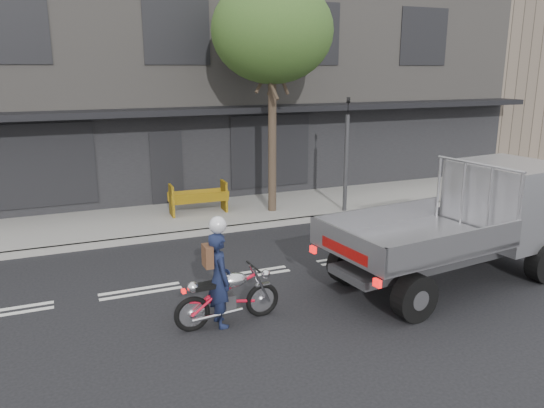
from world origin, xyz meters
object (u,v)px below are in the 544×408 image
Objects in this scene: street_tree at (272,32)px; flatbed_ute at (492,209)px; rider at (219,279)px; construction_barrier at (201,199)px; motorcycle at (228,295)px; traffic_light_pole at (346,161)px.

street_tree is 7.59m from flatbed_ute.
construction_barrier is at bearing -15.69° from rider.
rider is at bearing -120.01° from street_tree.
flatbed_ute is at bearing -1.92° from motorcycle.
construction_barrier is (-2.12, 0.30, -4.65)m from street_tree.
traffic_light_pole reaches higher than rider.
rider is 6.60m from construction_barrier.
motorcycle is (-5.40, -5.30, -1.14)m from traffic_light_pole.
traffic_light_pole is 1.82× the size of motorcycle.
rider is (-3.55, -6.15, -4.45)m from street_tree.
street_tree reaches higher than construction_barrier.
flatbed_ute is (6.08, 0.13, 0.57)m from rider.
street_tree is 1.93× the size of traffic_light_pole.
construction_barrier is at bearing 164.45° from traffic_light_pole.
rider reaches higher than construction_barrier.
street_tree reaches higher than motorcycle.
construction_barrier is at bearing 75.59° from motorcycle.
motorcycle is 1.14× the size of construction_barrier.
street_tree is 3.98× the size of construction_barrier.
rider is 6.11m from flatbed_ute.
rider is 0.30× the size of flatbed_ute.
street_tree is at bearing 57.83° from motorcycle.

